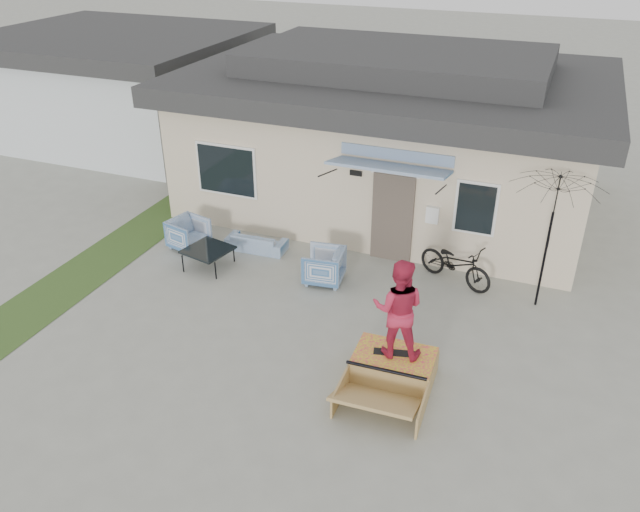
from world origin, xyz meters
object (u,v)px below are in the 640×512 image
at_px(skater, 398,307).
at_px(armchair_right, 324,264).
at_px(loveseat, 256,239).
at_px(patio_umbrella, 550,229).
at_px(skateboard, 395,352).
at_px(skate_ramp, 394,365).
at_px(armchair_left, 189,232).
at_px(bicycle, 456,259).
at_px(coffee_table, 209,258).

bearing_deg(skater, armchair_right, -56.34).
relative_size(loveseat, patio_umbrella, 0.66).
xyz_separation_m(loveseat, armchair_right, (2.02, -0.77, 0.14)).
bearing_deg(armchair_right, skateboard, 35.21).
distance_m(patio_umbrella, skate_ramp, 4.19).
bearing_deg(armchair_right, patio_umbrella, 92.05).
xyz_separation_m(skate_ramp, skateboard, (-0.00, 0.05, 0.25)).
height_order(skateboard, skater, skater).
relative_size(patio_umbrella, skate_ramp, 1.20).
relative_size(armchair_right, skateboard, 1.12).
distance_m(armchair_left, bicycle, 6.27).
relative_size(coffee_table, skater, 0.52).
height_order(bicycle, patio_umbrella, patio_umbrella).
bearing_deg(loveseat, armchair_left, 16.06).
bearing_deg(armchair_right, loveseat, -118.27).
bearing_deg(loveseat, skate_ramp, 140.11).
relative_size(armchair_right, skater, 0.47).
height_order(patio_umbrella, skater, skater).
bearing_deg(skater, loveseat, -46.08).
bearing_deg(coffee_table, loveseat, 61.03).
height_order(loveseat, patio_umbrella, patio_umbrella).
xyz_separation_m(bicycle, skater, (-0.36, -3.51, 0.84)).
xyz_separation_m(patio_umbrella, skate_ramp, (-2.11, -3.28, -1.52)).
height_order(armchair_left, skate_ramp, armchair_left).
bearing_deg(loveseat, bicycle, -179.53).
bearing_deg(patio_umbrella, skate_ramp, -122.72).
bearing_deg(skater, patio_umbrella, -132.07).
bearing_deg(armchair_right, coffee_table, -89.29).
bearing_deg(armchair_left, skateboard, -101.27).
xyz_separation_m(bicycle, skate_ramp, (-0.36, -3.55, -0.34)).
distance_m(loveseat, patio_umbrella, 6.60).
distance_m(patio_umbrella, skateboard, 4.06).
bearing_deg(skateboard, armchair_right, 119.32).
bearing_deg(coffee_table, skate_ramp, -23.61).
xyz_separation_m(coffee_table, skate_ramp, (4.96, -2.17, -0.00)).
relative_size(loveseat, armchair_right, 1.72).
distance_m(bicycle, skateboard, 3.52).
relative_size(armchair_left, bicycle, 0.46).
distance_m(bicycle, skate_ramp, 3.59).
bearing_deg(coffee_table, skateboard, -23.17).
height_order(armchair_left, coffee_table, armchair_left).
relative_size(armchair_left, patio_umbrella, 0.37).
bearing_deg(bicycle, skater, -162.70).
bearing_deg(armchair_right, armchair_left, -101.52).
bearing_deg(loveseat, patio_umbrella, 177.29).
relative_size(armchair_left, armchair_right, 0.98).
xyz_separation_m(patio_umbrella, skateboard, (-2.11, -3.23, -1.27)).
xyz_separation_m(loveseat, armchair_left, (-1.54, -0.51, 0.13)).
distance_m(armchair_right, bicycle, 2.85).
bearing_deg(loveseat, armchair_right, 156.74).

